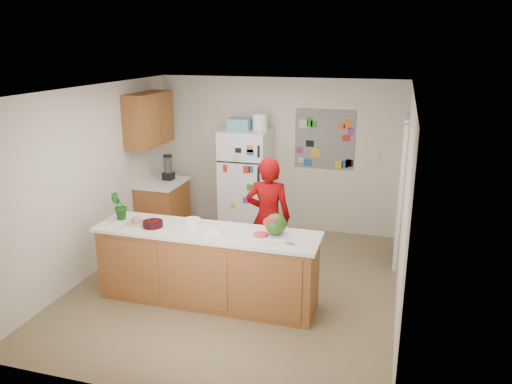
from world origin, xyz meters
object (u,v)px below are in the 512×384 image
(refrigerator, at_px, (246,182))
(watermelon, at_px, (276,224))
(person, at_px, (268,218))
(cherry_bowl, at_px, (153,224))

(refrigerator, xyz_separation_m, watermelon, (1.07, -2.31, 0.21))
(person, height_order, watermelon, person)
(watermelon, bearing_deg, person, 110.09)
(person, distance_m, watermelon, 0.92)
(refrigerator, relative_size, cherry_bowl, 7.09)
(cherry_bowl, bearing_deg, person, 39.83)
(watermelon, relative_size, cherry_bowl, 1.03)
(watermelon, distance_m, cherry_bowl, 1.48)
(refrigerator, bearing_deg, person, -62.67)
(person, xyz_separation_m, watermelon, (0.31, -0.84, 0.24))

